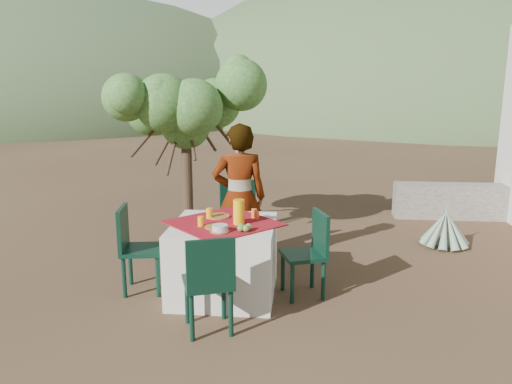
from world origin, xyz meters
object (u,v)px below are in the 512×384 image
(chair_right, at_px, (310,250))
(juice_pitcher, at_px, (239,212))
(person, at_px, (239,198))
(chair_near, at_px, (209,280))
(table, at_px, (224,259))
(chair_far, at_px, (240,217))
(chair_left, at_px, (135,245))
(shrub_tree, at_px, (192,117))
(agave, at_px, (445,229))

(chair_right, height_order, juice_pitcher, juice_pitcher)
(person, height_order, juice_pitcher, person)
(chair_near, bearing_deg, table, -109.24)
(chair_far, xyz_separation_m, chair_left, (-0.96, -1.03, -0.04))
(table, xyz_separation_m, chair_far, (0.04, 1.02, 0.16))
(chair_near, xyz_separation_m, chair_left, (-0.93, 0.82, 0.01))
(chair_left, bearing_deg, shrub_tree, -17.31)
(chair_left, height_order, chair_right, chair_left)
(chair_near, xyz_separation_m, person, (0.06, 1.58, 0.35))
(person, xyz_separation_m, agave, (2.60, 1.05, -0.62))
(chair_right, distance_m, shrub_tree, 2.54)
(person, relative_size, agave, 2.50)
(table, relative_size, shrub_tree, 0.61)
(chair_far, height_order, chair_left, chair_far)
(chair_left, xyz_separation_m, person, (0.99, 0.75, 0.35))
(chair_right, bearing_deg, juice_pitcher, -101.04)
(chair_far, relative_size, chair_right, 1.11)
(juice_pitcher, bearing_deg, chair_left, 178.95)
(chair_far, xyz_separation_m, person, (0.03, -0.28, 0.31))
(chair_near, height_order, shrub_tree, shrub_tree)
(chair_right, distance_m, juice_pitcher, 0.82)
(table, distance_m, chair_right, 0.88)
(person, relative_size, juice_pitcher, 6.86)
(chair_far, height_order, chair_near, chair_far)
(table, xyz_separation_m, chair_left, (-0.92, -0.01, 0.12))
(shrub_tree, bearing_deg, chair_near, -74.79)
(table, relative_size, agave, 1.92)
(chair_near, distance_m, shrub_tree, 2.87)
(agave, bearing_deg, chair_right, -136.33)
(juice_pitcher, bearing_deg, chair_near, -100.65)
(chair_right, bearing_deg, agave, 114.57)
(chair_near, bearing_deg, shrub_tree, -94.65)
(table, relative_size, chair_left, 1.44)
(chair_far, xyz_separation_m, agave, (2.63, 0.76, -0.31))
(chair_near, xyz_separation_m, agave, (2.66, 2.62, -0.27))
(table, distance_m, chair_far, 1.03)
(chair_far, distance_m, person, 0.42)
(person, bearing_deg, juice_pitcher, 86.51)
(person, distance_m, agave, 2.87)
(chair_near, bearing_deg, agave, -155.28)
(chair_left, distance_m, juice_pitcher, 1.15)
(agave, bearing_deg, chair_near, -135.42)
(chair_right, relative_size, shrub_tree, 0.41)
(table, distance_m, juice_pitcher, 0.53)
(table, bearing_deg, chair_left, -179.22)
(chair_right, xyz_separation_m, shrub_tree, (-1.55, 1.61, 1.21))
(chair_right, relative_size, agave, 1.28)
(chair_near, height_order, person, person)
(person, bearing_deg, chair_far, -95.04)
(chair_near, relative_size, chair_left, 0.99)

